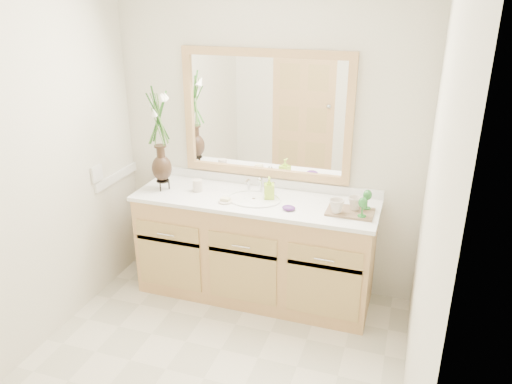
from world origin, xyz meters
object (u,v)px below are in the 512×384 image
(flower_vase, at_px, (159,127))
(tray, at_px, (350,212))
(soap_bottle, at_px, (269,189))
(tumbler, at_px, (198,185))

(flower_vase, height_order, tray, flower_vase)
(flower_vase, height_order, soap_bottle, flower_vase)
(flower_vase, bearing_deg, tumbler, 11.10)
(soap_bottle, bearing_deg, tray, -27.54)
(flower_vase, relative_size, tumbler, 7.85)
(flower_vase, relative_size, soap_bottle, 4.94)
(soap_bottle, bearing_deg, flower_vase, 166.05)
(soap_bottle, xyz_separation_m, tray, (0.62, -0.08, -0.07))
(tumbler, bearing_deg, flower_vase, -168.90)
(flower_vase, bearing_deg, tray, 0.49)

